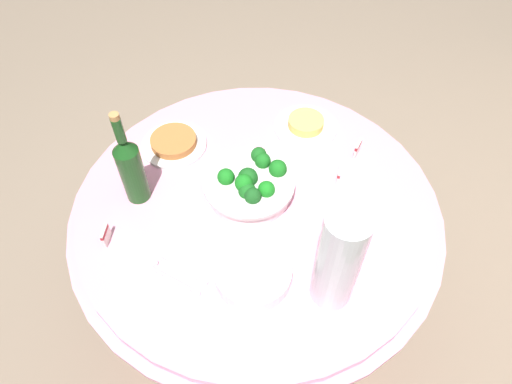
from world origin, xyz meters
The scene contains 12 objects.
ground_plane centered at (0.00, 0.00, 0.00)m, with size 6.00×6.00×0.00m, color gray.
buffet_table centered at (0.00, 0.00, 0.38)m, with size 1.16×1.16×0.74m.
broccoli_bowl centered at (-0.03, -0.03, 0.78)m, with size 0.28×0.28×0.11m.
plate_stack centered at (0.25, 0.07, 0.77)m, with size 0.21×0.21×0.05m.
wine_bottle centered at (0.08, -0.36, 0.87)m, with size 0.07×0.07×0.34m.
decorative_fruit_vase centered at (0.24, 0.28, 0.89)m, with size 0.11×0.11×0.34m.
serving_tongs centered at (0.30, -0.14, 0.74)m, with size 0.08×0.17×0.01m.
food_plate_noodles centered at (-0.36, 0.08, 0.76)m, with size 0.22×0.22×0.04m.
food_plate_peanuts centered at (-0.15, -0.33, 0.76)m, with size 0.22×0.22×0.04m.
label_placard_front centered at (-0.16, 0.23, 0.77)m, with size 0.05×0.01×0.05m.
label_placard_mid centered at (-0.29, 0.27, 0.77)m, with size 0.05×0.02×0.05m.
label_placard_rear centered at (0.26, -0.37, 0.77)m, with size 0.05×0.02×0.05m.
Camera 1 is at (0.83, 0.24, 1.88)m, focal length 32.45 mm.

